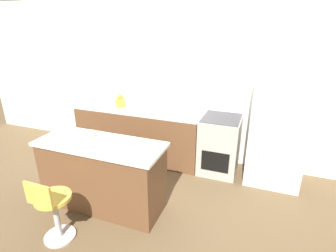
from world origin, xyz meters
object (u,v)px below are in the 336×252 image
(kettle, at_px, (121,102))
(mixing_bowl, at_px, (177,111))
(stool_chair, at_px, (53,210))
(refrigerator, at_px, (279,123))
(oven_range, at_px, (220,145))

(kettle, xyz_separation_m, mixing_bowl, (1.01, 0.00, -0.05))
(stool_chair, bearing_deg, kettle, 99.26)
(kettle, bearing_deg, mixing_bowl, 0.00)
(stool_chair, height_order, kettle, kettle)
(refrigerator, relative_size, stool_chair, 2.31)
(stool_chair, height_order, mixing_bowl, mixing_bowl)
(refrigerator, relative_size, mixing_bowl, 7.37)
(stool_chair, bearing_deg, oven_range, 56.70)
(refrigerator, bearing_deg, kettle, -178.98)
(oven_range, bearing_deg, refrigerator, 0.05)
(kettle, height_order, mixing_bowl, kettle)
(refrigerator, height_order, mixing_bowl, refrigerator)
(refrigerator, height_order, kettle, refrigerator)
(refrigerator, distance_m, stool_chair, 3.04)
(kettle, distance_m, mixing_bowl, 1.01)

